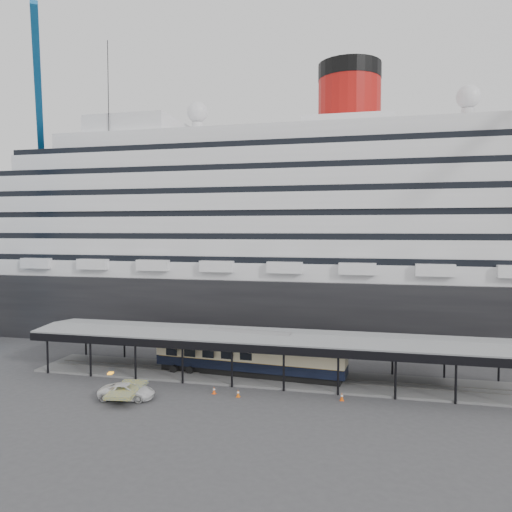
# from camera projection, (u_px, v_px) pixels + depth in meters

# --- Properties ---
(ground) EXTENTS (200.00, 200.00, 0.00)m
(ground) POSITION_uv_depth(u_px,v_px,m) (256.00, 391.00, 53.30)
(ground) COLOR #3A3A3C
(ground) RESTS_ON ground
(cruise_ship) EXTENTS (130.00, 30.00, 43.90)m
(cruise_ship) POSITION_uv_depth(u_px,v_px,m) (300.00, 224.00, 83.43)
(cruise_ship) COLOR black
(cruise_ship) RESTS_ON ground
(platform_canopy) EXTENTS (56.00, 9.18, 5.30)m
(platform_canopy) POSITION_uv_depth(u_px,v_px,m) (265.00, 358.00, 58.04)
(platform_canopy) COLOR slate
(platform_canopy) RESTS_ON ground
(port_truck) EXTENTS (5.93, 3.31, 1.57)m
(port_truck) POSITION_uv_depth(u_px,v_px,m) (127.00, 391.00, 50.91)
(port_truck) COLOR silver
(port_truck) RESTS_ON ground
(pullman_carriage) EXTENTS (22.95, 4.81, 22.37)m
(pullman_carriage) POSITION_uv_depth(u_px,v_px,m) (249.00, 354.00, 58.48)
(pullman_carriage) COLOR black
(pullman_carriage) RESTS_ON ground
(traffic_cone_left) EXTENTS (0.50, 0.50, 0.78)m
(traffic_cone_left) POSITION_uv_depth(u_px,v_px,m) (214.00, 390.00, 52.54)
(traffic_cone_left) COLOR #F54D0D
(traffic_cone_left) RESTS_ON ground
(traffic_cone_mid) EXTENTS (0.41, 0.41, 0.80)m
(traffic_cone_mid) POSITION_uv_depth(u_px,v_px,m) (238.00, 393.00, 51.54)
(traffic_cone_mid) COLOR #E55E0C
(traffic_cone_mid) RESTS_ON ground
(traffic_cone_right) EXTENTS (0.51, 0.51, 0.83)m
(traffic_cone_right) POSITION_uv_depth(u_px,v_px,m) (342.00, 397.00, 50.46)
(traffic_cone_right) COLOR #E1520C
(traffic_cone_right) RESTS_ON ground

